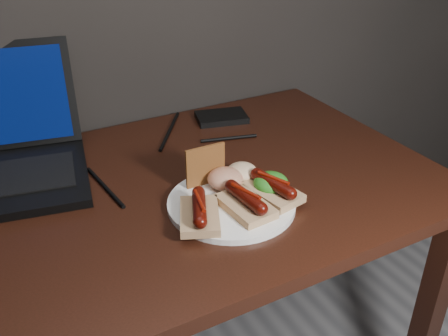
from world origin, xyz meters
TOP-DOWN VIEW (x-y plane):
  - desk at (0.00, 1.38)m, footprint 1.40×0.70m
  - hard_drive at (0.39, 1.63)m, footprint 0.15×0.11m
  - desk_cables at (0.03, 1.52)m, footprint 0.81×0.37m
  - plate at (0.21, 1.26)m, footprint 0.32×0.32m
  - bread_sausage_left at (0.13, 1.23)m, footprint 0.11×0.13m
  - bread_sausage_center at (0.22, 1.22)m, footprint 0.08×0.12m
  - bread_sausage_right at (0.29, 1.24)m, footprint 0.09×0.13m
  - crispbread at (0.19, 1.34)m, footprint 0.09×0.01m
  - salad_greens at (0.29, 1.25)m, footprint 0.07×0.07m
  - salsa_mound at (0.22, 1.31)m, footprint 0.07×0.07m
  - coleslaw_mound at (0.27, 1.32)m, footprint 0.06×0.06m

SIDE VIEW (x-z plane):
  - desk at x=0.00m, z-range 0.29..1.04m
  - desk_cables at x=0.03m, z-range 0.75..0.76m
  - plate at x=0.21m, z-range 0.75..0.76m
  - hard_drive at x=0.39m, z-range 0.75..0.77m
  - bread_sausage_left at x=0.13m, z-range 0.76..0.80m
  - bread_sausage_center at x=0.22m, z-range 0.76..0.80m
  - bread_sausage_right at x=0.29m, z-range 0.76..0.80m
  - coleslaw_mound at x=0.27m, z-range 0.76..0.80m
  - salad_greens at x=0.29m, z-range 0.76..0.80m
  - salsa_mound at x=0.22m, z-range 0.76..0.80m
  - crispbread at x=0.19m, z-range 0.76..0.85m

